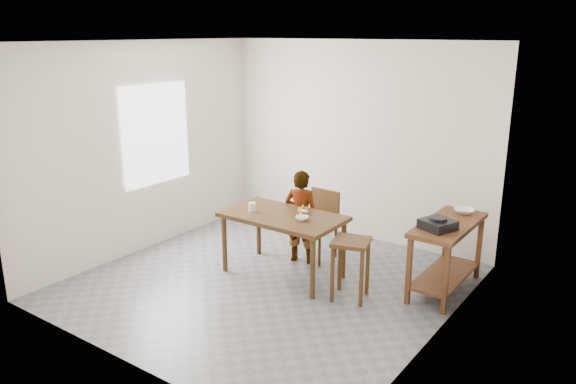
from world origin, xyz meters
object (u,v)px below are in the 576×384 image
Objects in this scene: prep_counter at (446,257)px; child at (301,217)px; stool at (350,269)px; dining_table at (283,245)px; dining_chair at (316,226)px.

child reaches higher than prep_counter.
dining_table is at bearing 175.01° from stool.
prep_counter is 1.38× the size of dining_chair.
prep_counter is 1.67m from dining_chair.
dining_table reaches higher than stool.
stool is at bearing -134.40° from prep_counter.
child is 0.28m from dining_chair.
dining_chair is 1.17m from stool.
prep_counter is 1.80m from child.
dining_chair is 1.29× the size of stool.
child is at bearing 95.98° from dining_table.
prep_counter is 1.78× the size of stool.
dining_table is 2.08× the size of stool.
stool is at bearing -4.99° from dining_table.
dining_table is 0.66m from dining_chair.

